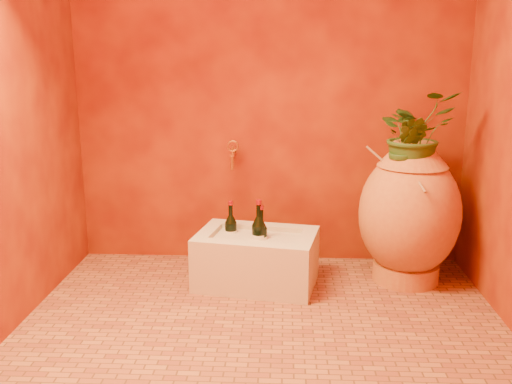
# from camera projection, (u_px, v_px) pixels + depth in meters

# --- Properties ---
(floor) EXTENTS (2.50, 2.50, 0.00)m
(floor) POSITION_uv_depth(u_px,v_px,m) (263.00, 325.00, 2.92)
(floor) COLOR #945630
(floor) RESTS_ON ground
(wall_back) EXTENTS (2.50, 0.02, 2.50)m
(wall_back) POSITION_uv_depth(u_px,v_px,m) (269.00, 70.00, 3.60)
(wall_back) COLOR #5E0C05
(wall_back) RESTS_ON ground
(amphora) EXTENTS (0.76, 0.76, 0.86)m
(amphora) POSITION_uv_depth(u_px,v_px,m) (409.00, 213.00, 3.40)
(amphora) COLOR #B37632
(amphora) RESTS_ON floor
(stone_basin) EXTENTS (0.76, 0.59, 0.32)m
(stone_basin) POSITION_uv_depth(u_px,v_px,m) (257.00, 260.00, 3.41)
(stone_basin) COLOR #BAB39B
(stone_basin) RESTS_ON floor
(wine_bottle_a) EXTENTS (0.08, 0.08, 0.35)m
(wine_bottle_a) POSITION_uv_depth(u_px,v_px,m) (259.00, 237.00, 3.36)
(wine_bottle_a) COLOR black
(wine_bottle_a) RESTS_ON stone_basin
(wine_bottle_b) EXTENTS (0.08, 0.08, 0.31)m
(wine_bottle_b) POSITION_uv_depth(u_px,v_px,m) (261.00, 239.00, 3.37)
(wine_bottle_b) COLOR black
(wine_bottle_b) RESTS_ON stone_basin
(wine_bottle_c) EXTENTS (0.08, 0.08, 0.31)m
(wine_bottle_c) POSITION_uv_depth(u_px,v_px,m) (231.00, 233.00, 3.48)
(wine_bottle_c) COLOR black
(wine_bottle_c) RESTS_ON stone_basin
(wall_tap) EXTENTS (0.08, 0.16, 0.18)m
(wall_tap) POSITION_uv_depth(u_px,v_px,m) (233.00, 153.00, 3.64)
(wall_tap) COLOR #B58029
(wall_tap) RESTS_ON wall_back
(plant_main) EXTENTS (0.56, 0.53, 0.49)m
(plant_main) POSITION_uv_depth(u_px,v_px,m) (415.00, 134.00, 3.28)
(plant_main) COLOR #274B1B
(plant_main) RESTS_ON amphora
(plant_side) EXTENTS (0.25, 0.23, 0.38)m
(plant_side) POSITION_uv_depth(u_px,v_px,m) (407.00, 149.00, 3.24)
(plant_side) COLOR #274B1B
(plant_side) RESTS_ON amphora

